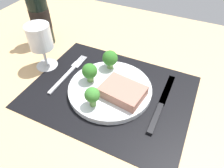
{
  "coord_description": "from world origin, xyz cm",
  "views": [
    {
      "loc": [
        18.14,
        -36.75,
        42.61
      ],
      "look_at": [
        -0.02,
        1.33,
        1.9
      ],
      "focal_mm": 33.18,
      "sensor_mm": 36.0,
      "label": 1
    }
  ],
  "objects_px": {
    "fork": "(69,73)",
    "knife": "(160,106)",
    "plate": "(110,89)",
    "wine_glass": "(40,40)",
    "wine_bottle": "(39,15)",
    "steak": "(123,91)"
  },
  "relations": [
    {
      "from": "knife",
      "to": "wine_bottle",
      "type": "relative_size",
      "value": 0.79
    },
    {
      "from": "wine_glass",
      "to": "steak",
      "type": "bearing_deg",
      "value": -6.43
    },
    {
      "from": "plate",
      "to": "knife",
      "type": "bearing_deg",
      "value": 2.1
    },
    {
      "from": "plate",
      "to": "knife",
      "type": "height_order",
      "value": "plate"
    },
    {
      "from": "knife",
      "to": "wine_glass",
      "type": "distance_m",
      "value": 0.39
    },
    {
      "from": "fork",
      "to": "wine_glass",
      "type": "height_order",
      "value": "wine_glass"
    },
    {
      "from": "knife",
      "to": "fork",
      "type": "bearing_deg",
      "value": 176.36
    },
    {
      "from": "steak",
      "to": "fork",
      "type": "height_order",
      "value": "steak"
    },
    {
      "from": "fork",
      "to": "knife",
      "type": "relative_size",
      "value": 0.83
    },
    {
      "from": "knife",
      "to": "wine_glass",
      "type": "bearing_deg",
      "value": 176.08
    },
    {
      "from": "wine_bottle",
      "to": "wine_glass",
      "type": "height_order",
      "value": "wine_bottle"
    },
    {
      "from": "steak",
      "to": "wine_glass",
      "type": "distance_m",
      "value": 0.29
    },
    {
      "from": "fork",
      "to": "knife",
      "type": "bearing_deg",
      "value": 0.75
    },
    {
      "from": "knife",
      "to": "wine_bottle",
      "type": "bearing_deg",
      "value": 163.32
    },
    {
      "from": "knife",
      "to": "wine_glass",
      "type": "relative_size",
      "value": 1.6
    },
    {
      "from": "steak",
      "to": "wine_glass",
      "type": "relative_size",
      "value": 0.78
    },
    {
      "from": "plate",
      "to": "knife",
      "type": "relative_size",
      "value": 1.02
    },
    {
      "from": "plate",
      "to": "wine_glass",
      "type": "xyz_separation_m",
      "value": [
        -0.24,
        0.02,
        0.09
      ]
    },
    {
      "from": "steak",
      "to": "knife",
      "type": "height_order",
      "value": "steak"
    },
    {
      "from": "steak",
      "to": "wine_glass",
      "type": "xyz_separation_m",
      "value": [
        -0.28,
        0.03,
        0.06
      ]
    },
    {
      "from": "steak",
      "to": "fork",
      "type": "bearing_deg",
      "value": 171.97
    },
    {
      "from": "steak",
      "to": "wine_glass",
      "type": "height_order",
      "value": "wine_glass"
    }
  ]
}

